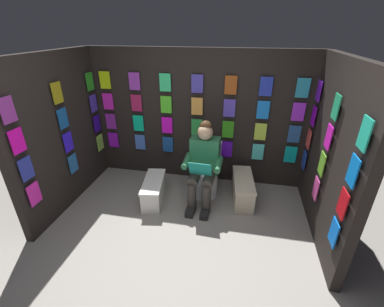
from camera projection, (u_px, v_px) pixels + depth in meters
The scene contains 8 objects.
ground_plane at pixel (166, 264), 2.81m from camera, with size 30.00×30.00×0.00m, color gray.
display_wall_back at pixel (198, 118), 4.04m from camera, with size 3.38×0.14×2.05m.
display_wall_left at pixel (332, 155), 2.88m from camera, with size 0.14×1.86×2.05m.
display_wall_right at pixel (61, 133), 3.47m from camera, with size 0.14×1.86×2.05m.
toilet at pixel (206, 173), 3.91m from camera, with size 0.41×0.56×0.77m.
person_reading at pixel (203, 164), 3.59m from camera, with size 0.54×0.69×1.19m.
comic_longbox_near at pixel (243, 189), 3.80m from camera, with size 0.36×0.80×0.35m.
comic_longbox_far at pixel (154, 190), 3.78m from camera, with size 0.37×0.73×0.33m.
Camera 1 is at (-0.66, 1.91, 2.31)m, focal length 24.35 mm.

